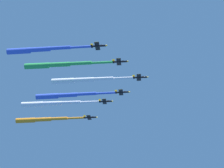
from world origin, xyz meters
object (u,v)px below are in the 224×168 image
jet_port_mid (51,103)px  jet_lead (82,80)px  jet_port_outer (42,120)px  jet_port_inner (66,95)px  jet_starboard_mid (39,50)px  jet_starboard_inner (58,65)px

jet_port_mid → jet_lead: bearing=-148.9°
jet_lead → jet_port_outer: 51.88m
jet_port_inner → jet_port_mid: size_ratio=0.98×
jet_port_mid → jet_starboard_mid: bearing=169.9°
jet_lead → jet_starboard_inner: (-9.77, 16.07, 1.52)m
jet_lead → jet_port_outer: jet_lead is taller
jet_starboard_inner → jet_port_outer: jet_starboard_inner is taller
jet_starboard_mid → jet_port_outer: 66.26m
jet_lead → jet_starboard_mid: (-20.09, 27.76, 2.14)m
jet_port_inner → jet_starboard_inner: bearing=164.9°
jet_port_outer → jet_lead: bearing=-152.5°
jet_starboard_inner → jet_port_inner: bearing=-15.1°
jet_starboard_mid → jet_port_outer: jet_starboard_mid is taller
jet_port_inner → jet_port_mid: jet_port_mid is taller
jet_lead → jet_port_inner: bearing=29.6°
jet_lead → jet_port_inner: 18.47m
jet_port_mid → jet_starboard_mid: 51.82m
jet_starboard_inner → jet_starboard_mid: jet_starboard_mid is taller
jet_starboard_inner → jet_lead: bearing=-58.7°
jet_starboard_inner → jet_port_mid: size_ratio=1.00×
jet_port_inner → jet_starboard_mid: (-36.15, 18.64, 2.58)m
jet_port_inner → jet_starboard_inner: 26.81m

